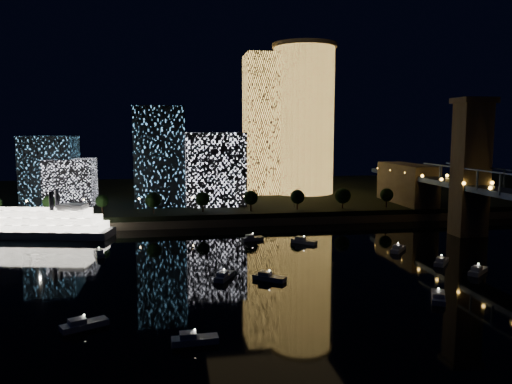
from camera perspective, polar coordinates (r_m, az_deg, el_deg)
ground at (r=128.55m, az=9.97°, el=-10.36°), size 520.00×520.00×0.00m
far_bank at (r=281.03m, az=-0.78°, el=-0.31°), size 420.00×160.00×5.00m
seawall at (r=205.23m, az=2.44°, el=-3.31°), size 420.00×6.00×3.00m
tower_cylindrical at (r=268.80m, az=5.46°, el=8.25°), size 34.00×34.00×78.34m
tower_rectangular at (r=268.47m, az=1.22°, el=7.71°), size 23.00×23.00×73.17m
midrise_blocks at (r=233.06m, az=-13.21°, el=2.97°), size 98.20×36.37×43.96m
riverboat at (r=198.98m, az=-24.38°, el=-3.39°), size 58.97×23.57×17.43m
motorboats at (r=135.46m, az=6.49°, el=-9.04°), size 111.19×86.42×2.78m
esplanade_trees at (r=206.47m, az=-3.91°, el=-0.74°), size 165.70×6.80×8.90m
street_lamps at (r=211.85m, az=-7.26°, el=-0.98°), size 132.70×0.70×5.65m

